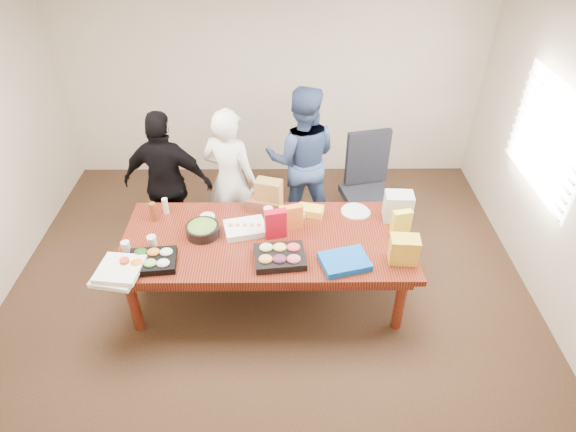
{
  "coord_description": "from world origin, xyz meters",
  "views": [
    {
      "loc": [
        0.17,
        -3.64,
        3.75
      ],
      "look_at": [
        0.2,
        0.1,
        0.94
      ],
      "focal_mm": 30.6,
      "sensor_mm": 36.0,
      "label": 1
    }
  ],
  "objects_px": {
    "office_chair": "(367,193)",
    "person_right": "(302,159)",
    "conference_table": "(268,267)",
    "sheet_cake": "(245,228)",
    "person_center": "(230,181)",
    "salad_bowl": "(203,230)"
  },
  "relations": [
    {
      "from": "office_chair",
      "to": "person_right",
      "type": "xyz_separation_m",
      "value": [
        -0.75,
        0.28,
        0.28
      ]
    },
    {
      "from": "conference_table",
      "to": "sheet_cake",
      "type": "bearing_deg",
      "value": 152.76
    },
    {
      "from": "sheet_cake",
      "to": "person_right",
      "type": "bearing_deg",
      "value": 50.08
    },
    {
      "from": "office_chair",
      "to": "sheet_cake",
      "type": "distance_m",
      "value": 1.61
    },
    {
      "from": "person_center",
      "to": "sheet_cake",
      "type": "distance_m",
      "value": 0.78
    },
    {
      "from": "office_chair",
      "to": "person_right",
      "type": "height_order",
      "value": "person_right"
    },
    {
      "from": "office_chair",
      "to": "person_center",
      "type": "height_order",
      "value": "person_center"
    },
    {
      "from": "salad_bowl",
      "to": "person_right",
      "type": "bearing_deg",
      "value": 50.63
    },
    {
      "from": "conference_table",
      "to": "sheet_cake",
      "type": "height_order",
      "value": "sheet_cake"
    },
    {
      "from": "person_center",
      "to": "conference_table",
      "type": "bearing_deg",
      "value": 136.73
    },
    {
      "from": "person_right",
      "to": "salad_bowl",
      "type": "height_order",
      "value": "person_right"
    },
    {
      "from": "conference_table",
      "to": "salad_bowl",
      "type": "bearing_deg",
      "value": 174.01
    },
    {
      "from": "person_right",
      "to": "conference_table",
      "type": "bearing_deg",
      "value": 77.01
    },
    {
      "from": "office_chair",
      "to": "person_center",
      "type": "xyz_separation_m",
      "value": [
        -1.54,
        -0.13,
        0.25
      ]
    },
    {
      "from": "office_chair",
      "to": "person_right",
      "type": "bearing_deg",
      "value": 146.8
    },
    {
      "from": "conference_table",
      "to": "person_right",
      "type": "xyz_separation_m",
      "value": [
        0.37,
        1.28,
        0.5
      ]
    },
    {
      "from": "conference_table",
      "to": "salad_bowl",
      "type": "xyz_separation_m",
      "value": [
        -0.62,
        0.07,
        0.43
      ]
    },
    {
      "from": "conference_table",
      "to": "person_center",
      "type": "relative_size",
      "value": 1.65
    },
    {
      "from": "person_right",
      "to": "salad_bowl",
      "type": "xyz_separation_m",
      "value": [
        -0.99,
        -1.21,
        -0.08
      ]
    },
    {
      "from": "sheet_cake",
      "to": "conference_table",
      "type": "bearing_deg",
      "value": -40.35
    },
    {
      "from": "office_chair",
      "to": "sheet_cake",
      "type": "relative_size",
      "value": 3.09
    },
    {
      "from": "conference_table",
      "to": "office_chair",
      "type": "bearing_deg",
      "value": 41.73
    }
  ]
}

